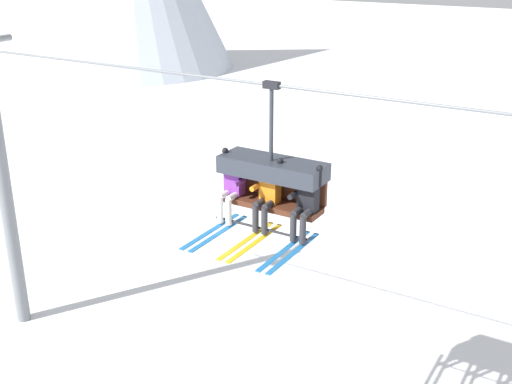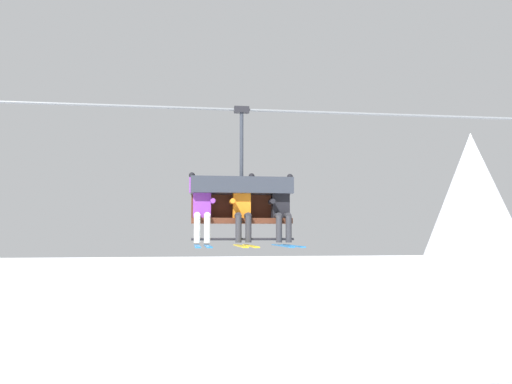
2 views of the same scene
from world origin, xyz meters
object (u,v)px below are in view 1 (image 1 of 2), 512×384
Objects in this scene: lift_tower_near at (2,181)px; skier_purple at (231,187)px; skier_orange at (267,194)px; skier_black at (305,203)px; chairlift_chair at (273,175)px.

skier_purple is at bearing -6.99° from lift_tower_near.
skier_black is at bearing 0.00° from skier_orange.
skier_black is at bearing -16.35° from chairlift_chair.
skier_orange is (8.25, -0.92, 1.61)m from lift_tower_near.
lift_tower_near is 3.13× the size of chairlift_chair.
lift_tower_near is 7.75m from skier_purple.
chairlift_chair is 1.47× the size of skier_purple.
lift_tower_near is 8.46m from skier_orange.
skier_purple is at bearing 180.00° from skier_black.
lift_tower_near is at bearing 175.10° from chairlift_chair.
skier_orange is 0.73m from skier_black.
lift_tower_near reaches higher than skier_purple.
skier_black is (8.98, -0.92, 1.61)m from lift_tower_near.
skier_orange is at bearing -6.37° from lift_tower_near.
skier_purple and skier_black have the same top height.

